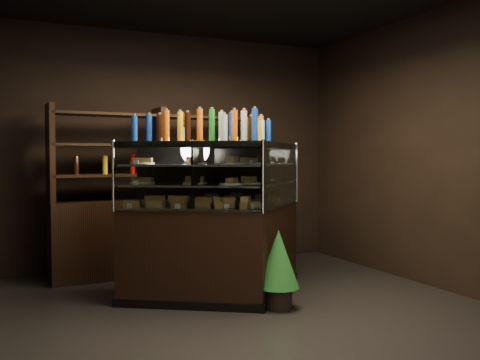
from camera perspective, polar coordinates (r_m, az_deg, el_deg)
name	(u,v)px	position (r m, az deg, el deg)	size (l,w,h in m)	color
ground	(227,319)	(4.80, -1.42, -14.61)	(5.00, 5.00, 0.00)	black
room_shell	(227,95)	(4.62, -1.45, 9.06)	(5.02, 5.02, 3.01)	black
display_case	(223,245)	(5.45, -1.83, -6.95)	(2.17, 1.55, 1.57)	black
food_display	(223,182)	(5.37, -1.80, -0.22)	(1.75, 1.07, 0.48)	#B1883F
bottles_top	(223,128)	(5.38, -1.86, 5.55)	(1.57, 0.93, 0.30)	#147223
potted_conifer	(278,258)	(5.03, 4.12, -8.25)	(0.39, 0.39, 0.83)	black
back_shelving	(159,224)	(6.57, -8.61, -4.63)	(2.57, 0.54, 2.00)	black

